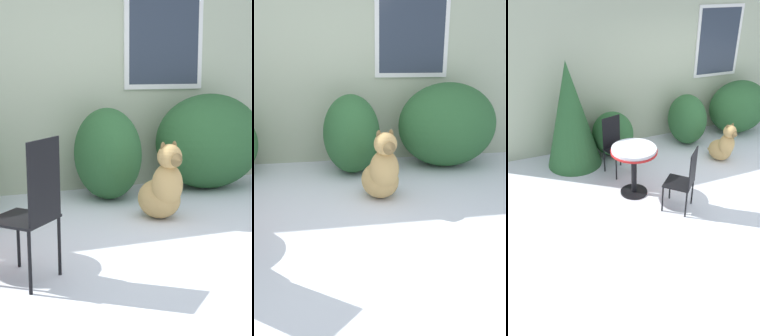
{
  "view_description": "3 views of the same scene",
  "coord_description": "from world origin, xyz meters",
  "views": [
    {
      "loc": [
        -1.62,
        -3.67,
        1.45
      ],
      "look_at": [
        0.0,
        0.6,
        0.55
      ],
      "focal_mm": 55.0,
      "sensor_mm": 36.0,
      "label": 1
    },
    {
      "loc": [
        -0.15,
        -2.51,
        1.44
      ],
      "look_at": [
        0.4,
        0.75,
        0.33
      ],
      "focal_mm": 35.0,
      "sensor_mm": 36.0,
      "label": 2
    },
    {
      "loc": [
        -3.21,
        -3.73,
        3.03
      ],
      "look_at": [
        -1.54,
        0.32,
        0.46
      ],
      "focal_mm": 35.0,
      "sensor_mm": 36.0,
      "label": 3
    }
  ],
  "objects": [
    {
      "name": "patio_chair_far_side",
      "position": [
        -1.03,
        -0.35,
        0.53
      ],
      "size": [
        0.55,
        0.55,
        1.0
      ],
      "rotation": [
        0.0,
        0.0,
        3.91
      ],
      "color": "black",
      "rests_on": "ground_plane"
    },
    {
      "name": "shrub_middle",
      "position": [
        0.18,
        1.65,
        0.51
      ],
      "size": [
        0.73,
        0.93,
        1.01
      ],
      "color": "#2D6033",
      "rests_on": "ground_plane"
    },
    {
      "name": "house_wall",
      "position": [
        0.04,
        2.2,
        1.69
      ],
      "size": [
        8.0,
        0.1,
        3.36
      ],
      "color": "#B2BC9E",
      "rests_on": "ground_plane"
    },
    {
      "name": "ground_plane",
      "position": [
        0.0,
        0.0,
        0.0
      ],
      "size": [
        16.0,
        16.0,
        0.0
      ],
      "primitive_type": "plane",
      "color": "white"
    },
    {
      "name": "dog",
      "position": [
        0.41,
        0.69,
        0.29
      ],
      "size": [
        0.47,
        0.67,
        0.77
      ],
      "rotation": [
        0.0,
        0.0,
        0.16
      ],
      "color": "tan",
      "rests_on": "ground_plane"
    },
    {
      "name": "shrub_right",
      "position": [
        1.5,
        1.71,
        0.57
      ],
      "size": [
        1.35,
        0.98,
        1.14
      ],
      "color": "#2D6033",
      "rests_on": "ground_plane"
    }
  ]
}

